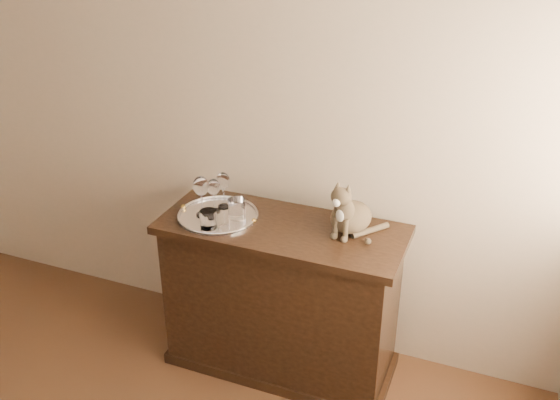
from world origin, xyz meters
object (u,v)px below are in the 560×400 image
at_px(tray, 218,216).
at_px(wine_glass_c, 202,196).
at_px(sideboard, 282,298).
at_px(tumbler_c, 237,208).
at_px(wine_glass_d, 214,195).
at_px(cat, 352,203).
at_px(wine_glass_b, 223,190).
at_px(tumbler_b, 208,219).

xyz_separation_m(tray, wine_glass_c, (-0.07, -0.02, 0.11)).
height_order(sideboard, tray, tray).
height_order(wine_glass_c, tumbler_c, wine_glass_c).
relative_size(tray, wine_glass_c, 1.91).
bearing_deg(wine_glass_d, wine_glass_c, -122.37).
bearing_deg(cat, wine_glass_d, -160.39).
bearing_deg(sideboard, wine_glass_d, 179.38).
relative_size(wine_glass_b, tumbler_b, 2.10).
relative_size(tray, tumbler_b, 4.43).
relative_size(tray, tumbler_c, 4.13).
relative_size(wine_glass_d, tumbler_c, 1.83).
xyz_separation_m(wine_glass_c, tumbler_b, (0.09, -0.10, -0.06)).
bearing_deg(sideboard, tumbler_c, -177.08).
distance_m(wine_glass_b, tumbler_b, 0.23).
bearing_deg(tumbler_b, wine_glass_b, 97.39).
xyz_separation_m(sideboard, tumbler_b, (-0.31, -0.15, 0.48)).
xyz_separation_m(sideboard, wine_glass_c, (-0.40, -0.05, 0.54)).
bearing_deg(tumbler_c, tumbler_b, -119.52).
relative_size(sideboard, wine_glass_b, 6.32).
relative_size(wine_glass_d, cat, 0.62).
bearing_deg(sideboard, wine_glass_b, 169.36).
xyz_separation_m(tray, wine_glass_d, (-0.04, 0.03, 0.09)).
height_order(tumbler_b, tumbler_c, tumbler_c).
xyz_separation_m(tumbler_b, cat, (0.63, 0.24, 0.09)).
bearing_deg(wine_glass_c, sideboard, 7.62).
relative_size(sideboard, tumbler_c, 12.39).
xyz_separation_m(wine_glass_c, cat, (0.72, 0.14, 0.03)).
xyz_separation_m(sideboard, cat, (0.32, 0.09, 0.57)).
xyz_separation_m(sideboard, tray, (-0.33, -0.03, 0.43)).
height_order(sideboard, tumbler_c, tumbler_c).
relative_size(sideboard, wine_glass_c, 5.73).
height_order(sideboard, wine_glass_c, wine_glass_c).
bearing_deg(tumbler_b, sideboard, 26.33).
distance_m(sideboard, wine_glass_d, 0.64).
distance_m(sideboard, wine_glass_b, 0.63).
bearing_deg(tumbler_b, wine_glass_d, 107.54).
height_order(tray, wine_glass_b, wine_glass_b).
distance_m(wine_glass_c, cat, 0.73).
relative_size(tumbler_c, cat, 0.34).
height_order(wine_glass_c, cat, cat).
distance_m(wine_glass_c, wine_glass_d, 0.07).
xyz_separation_m(sideboard, wine_glass_d, (-0.36, 0.00, 0.52)).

